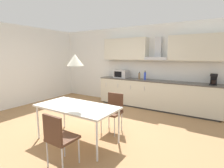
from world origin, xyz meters
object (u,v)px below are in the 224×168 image
at_px(pendant_lamp, 75,60).
at_px(chair_far_right, 113,108).
at_px(bottle_brown, 139,76).
at_px(dining_table, 77,108).
at_px(bottle_blue, 145,76).
at_px(chair_near_right, 58,135).
at_px(microwave, 121,74).
at_px(coffee_maker, 214,79).

bearing_deg(pendant_lamp, chair_far_right, 65.32).
bearing_deg(bottle_brown, dining_table, -91.38).
xyz_separation_m(bottle_blue, pendant_lamp, (-0.27, -2.95, 0.58)).
bearing_deg(bottle_blue, pendant_lamp, -95.14).
height_order(bottle_blue, chair_near_right, bottle_blue).
xyz_separation_m(bottle_brown, chair_far_right, (0.30, -2.14, -0.50)).
height_order(bottle_blue, dining_table, bottle_blue).
xyz_separation_m(chair_near_right, chair_far_right, (-0.00, 1.59, 0.00)).
bearing_deg(bottle_brown, chair_near_right, -85.46).
height_order(bottle_brown, chair_far_right, bottle_brown).
height_order(microwave, bottle_brown, microwave).
bearing_deg(microwave, dining_table, -77.98).
bearing_deg(coffee_maker, chair_near_right, -116.13).
xyz_separation_m(chair_near_right, pendant_lamp, (-0.37, 0.80, 1.10)).
xyz_separation_m(dining_table, chair_far_right, (0.37, 0.80, -0.16)).
relative_size(microwave, chair_near_right, 0.55).
distance_m(microwave, coffee_maker, 2.85).
relative_size(bottle_blue, chair_near_right, 0.34).
height_order(bottle_blue, bottle_brown, bottle_blue).
relative_size(microwave, dining_table, 0.29).
xyz_separation_m(coffee_maker, dining_table, (-2.22, -2.98, -0.39)).
relative_size(coffee_maker, dining_table, 0.18).
bearing_deg(bottle_brown, coffee_maker, 1.22).
distance_m(coffee_maker, bottle_brown, 2.15).
distance_m(bottle_blue, bottle_brown, 0.20).
bearing_deg(chair_near_right, bottle_brown, 94.54).
distance_m(coffee_maker, chair_near_right, 4.25).
height_order(bottle_brown, chair_near_right, bottle_brown).
bearing_deg(bottle_blue, dining_table, -95.14).
relative_size(coffee_maker, chair_near_right, 0.34).
relative_size(coffee_maker, pendant_lamp, 0.94).
xyz_separation_m(bottle_brown, chair_near_right, (0.30, -3.74, -0.50)).
bearing_deg(dining_table, bottle_blue, 84.86).
bearing_deg(coffee_maker, microwave, -179.47).
relative_size(bottle_brown, chair_far_right, 0.29).
bearing_deg(coffee_maker, bottle_blue, -179.07).
xyz_separation_m(microwave, coffee_maker, (2.85, 0.03, 0.01)).
height_order(coffee_maker, bottle_brown, coffee_maker).
height_order(dining_table, chair_far_right, chair_far_right).
xyz_separation_m(bottle_blue, chair_far_right, (0.10, -2.16, -0.52)).
distance_m(bottle_blue, chair_far_right, 2.22).
distance_m(microwave, bottle_blue, 0.90).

